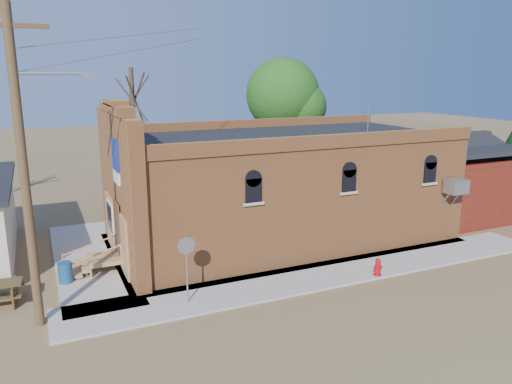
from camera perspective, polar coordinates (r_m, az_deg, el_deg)
name	(u,v)px	position (r m, az deg, el deg)	size (l,w,h in m)	color
ground	(304,292)	(17.28, 5.50, -11.29)	(120.00, 120.00, 0.00)	brown
sidewalk_south	(328,274)	(18.68, 8.19, -9.27)	(19.00, 2.20, 0.08)	#9E9991
sidewalk_west	(90,259)	(20.92, -18.47, -7.32)	(2.60, 10.00, 0.08)	#9E9991
brick_bar	(276,187)	(21.87, 2.32, 0.56)	(16.40, 7.97, 6.30)	#B96C38
red_shed	(447,171)	(27.63, 20.97, 2.24)	(5.40, 6.40, 4.30)	#52160E
utility_pole	(25,165)	(15.00, -24.88, 2.84)	(3.12, 0.26, 9.00)	#47311C
tree_bare_near	(132,98)	(27.06, -13.95, 10.41)	(2.80, 2.80, 7.65)	#4C3A2B
tree_leafy	(283,95)	(30.46, 3.06, 11.02)	(4.40, 4.40, 8.15)	#4C3A2B
fire_hydrant	(378,267)	(18.70, 13.75, -8.31)	(0.38, 0.37, 0.65)	#AB0912
stop_sign	(186,252)	(15.82, -7.98, -6.77)	(0.60, 0.09, 2.21)	gray
trash_barrel	(65,272)	(18.79, -20.95, -8.58)	(0.48, 0.48, 0.73)	navy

